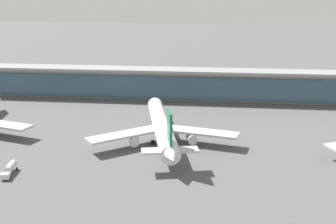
% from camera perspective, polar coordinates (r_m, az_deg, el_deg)
% --- Properties ---
extents(ground_plane, '(1200.00, 1200.00, 0.00)m').
position_cam_1_polar(ground_plane, '(139.81, -0.81, -5.18)').
color(ground_plane, '#515154').
extents(airliner_centre_stand, '(50.63, 66.86, 17.97)m').
position_cam_1_polar(airliner_centre_stand, '(145.08, -0.84, -2.01)').
color(airliner_centre_stand, white).
rests_on(airliner_centre_stand, ground).
extents(service_truck_mid_apron_white, '(3.61, 8.84, 2.95)m').
position_cam_1_polar(service_truck_mid_apron_white, '(129.55, -20.73, -7.22)').
color(service_truck_mid_apron_white, silver).
rests_on(service_truck_mid_apron_white, ground).
extents(terminal_building, '(273.61, 12.80, 15.20)m').
position_cam_1_polar(terminal_building, '(203.61, 1.68, 3.89)').
color(terminal_building, '#9E998E').
rests_on(terminal_building, ground).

